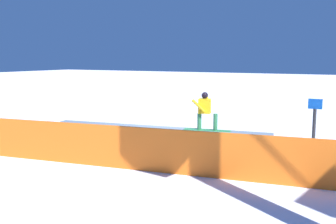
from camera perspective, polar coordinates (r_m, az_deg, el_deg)
The scene contains 5 objects.
ground_plane at distance 13.78m, azimuth -1.56°, elevation -4.53°, with size 120.00×120.00×0.00m, color white.
grind_box at distance 13.72m, azimuth -1.56°, elevation -3.50°, with size 7.93×1.83×0.56m.
snowboarder at distance 13.05m, azimuth 5.53°, elevation 0.29°, with size 1.62×0.62×1.30m.
safety_fence at distance 10.93m, azimuth -10.51°, elevation -4.86°, with size 13.80×0.06×1.17m, color orange.
trail_marker at distance 12.34m, azimuth 20.76°, elevation -1.99°, with size 0.40×0.10×1.79m.
Camera 1 is at (-6.75, 11.63, 3.01)m, focal length 41.28 mm.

